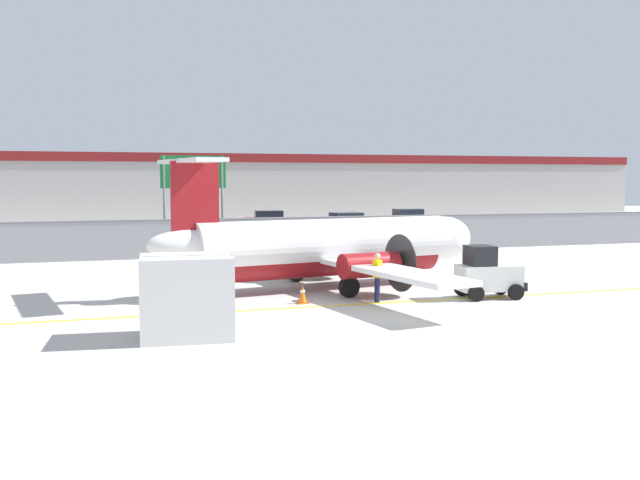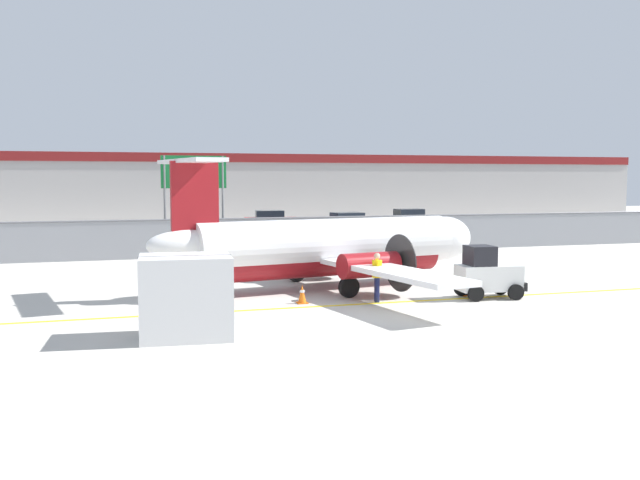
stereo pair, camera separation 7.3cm
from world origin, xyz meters
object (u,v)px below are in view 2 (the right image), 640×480
object	(u,v)px
cargo_container	(186,296)
parked_car_3	(271,221)
ground_crew_worker	(377,275)
traffic_cone_near_right	(302,294)
commuter_airplane	(333,247)
highway_sign	(194,180)
parked_car_5	(408,219)
baggage_tug	(487,274)
parked_car_4	(346,223)
parked_car_0	(21,236)
parked_car_2	(205,233)
traffic_cone_near_left	(466,287)
parked_car_1	(103,234)

from	to	relation	value
cargo_container	parked_car_3	size ratio (longest dim) A/B	0.58
ground_crew_worker	traffic_cone_near_right	world-z (taller)	ground_crew_worker
commuter_airplane	highway_sign	world-z (taller)	highway_sign
ground_crew_worker	cargo_container	world-z (taller)	cargo_container
parked_car_5	traffic_cone_near_right	bearing A→B (deg)	58.52
baggage_tug	ground_crew_worker	size ratio (longest dim) A/B	1.42
parked_car_4	cargo_container	bearing A→B (deg)	57.19
traffic_cone_near_right	ground_crew_worker	bearing A→B (deg)	-10.57
commuter_airplane	parked_car_5	distance (m)	32.60
parked_car_0	parked_car_4	world-z (taller)	same
parked_car_2	cargo_container	bearing A→B (deg)	-105.22
commuter_airplane	traffic_cone_near_right	world-z (taller)	commuter_airplane
commuter_airplane	traffic_cone_near_left	size ratio (longest dim) A/B	25.05
baggage_tug	parked_car_1	size ratio (longest dim) A/B	0.56
commuter_airplane	highway_sign	distance (m)	14.53
traffic_cone_near_right	parked_car_2	world-z (taller)	parked_car_2
baggage_tug	parked_car_2	world-z (taller)	baggage_tug
traffic_cone_near_right	parked_car_0	xyz separation A→B (m)	(-10.94, 21.42, 0.58)
parked_car_5	commuter_airplane	bearing A→B (deg)	59.12
parked_car_0	parked_car_2	bearing A→B (deg)	170.93
commuter_airplane	parked_car_1	size ratio (longest dim) A/B	3.72
traffic_cone_near_left	traffic_cone_near_right	xyz separation A→B (m)	(-6.13, 0.20, 0.00)
highway_sign	traffic_cone_near_left	bearing A→B (deg)	-65.77
traffic_cone_near_left	parked_car_3	distance (m)	32.22
parked_car_1	parked_car_2	size ratio (longest dim) A/B	0.99
traffic_cone_near_left	parked_car_2	bearing A→B (deg)	107.32
commuter_airplane	baggage_tug	size ratio (longest dim) A/B	6.63
traffic_cone_near_left	highway_sign	size ratio (longest dim) A/B	0.12
baggage_tug	highway_sign	bearing A→B (deg)	119.76
traffic_cone_near_left	parked_car_1	size ratio (longest dim) A/B	0.15
parked_car_2	parked_car_3	xyz separation A→B (m)	(6.82, 11.23, 0.00)
parked_car_2	parked_car_1	bearing A→B (deg)	165.25
cargo_container	parked_car_4	world-z (taller)	cargo_container
parked_car_3	highway_sign	xyz separation A→B (m)	(-7.93, -15.22, 3.24)
baggage_tug	traffic_cone_near_right	xyz separation A→B (m)	(-6.58, 0.89, -0.54)
traffic_cone_near_left	parked_car_4	distance (m)	27.67
ground_crew_worker	parked_car_5	xyz separation A→B (m)	(15.42, 31.88, -0.06)
traffic_cone_near_right	baggage_tug	bearing A→B (deg)	-7.68
parked_car_0	commuter_airplane	bearing A→B (deg)	119.55
parked_car_4	commuter_airplane	bearing A→B (deg)	63.21
parked_car_1	highway_sign	world-z (taller)	highway_sign
cargo_container	ground_crew_worker	bearing A→B (deg)	31.91
highway_sign	ground_crew_worker	bearing A→B (deg)	-76.79
parked_car_1	parked_car_3	distance (m)	16.46
commuter_airplane	cargo_container	world-z (taller)	commuter_airplane
commuter_airplane	parked_car_3	world-z (taller)	commuter_airplane
parked_car_1	highway_sign	xyz separation A→B (m)	(4.90, -4.90, 3.24)
ground_crew_worker	commuter_airplane	bearing A→B (deg)	112.72
ground_crew_worker	cargo_container	xyz separation A→B (m)	(-6.91, -3.55, 0.15)
ground_crew_worker	parked_car_3	distance (m)	32.71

